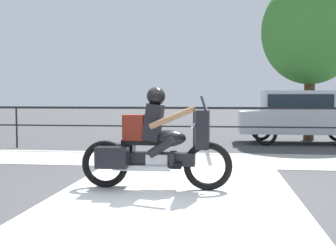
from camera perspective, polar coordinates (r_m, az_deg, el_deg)
name	(u,v)px	position (r m, az deg, el deg)	size (l,w,h in m)	color
ground_plane	(172,192)	(6.47, 0.53, -8.90)	(120.00, 120.00, 0.00)	#424244
sidewalk_band	(189,159)	(9.80, 2.86, -4.54)	(44.00, 2.40, 0.01)	#A8A59E
crosswalk_band	(175,195)	(6.27, 0.95, -9.28)	(3.53, 6.00, 0.01)	silver
fence_railing	(194,116)	(11.44, 3.54, 1.34)	(36.00, 0.05, 1.19)	black
motorcycle	(155,144)	(6.57, -1.73, -2.45)	(2.38, 0.76, 1.60)	black
parked_car	(301,114)	(13.86, 17.55, 1.58)	(4.01, 1.65, 1.66)	#B7BCC4
tree_behind_sign	(311,31)	(15.30, 18.77, 12.07)	(3.28, 3.28, 5.50)	brown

